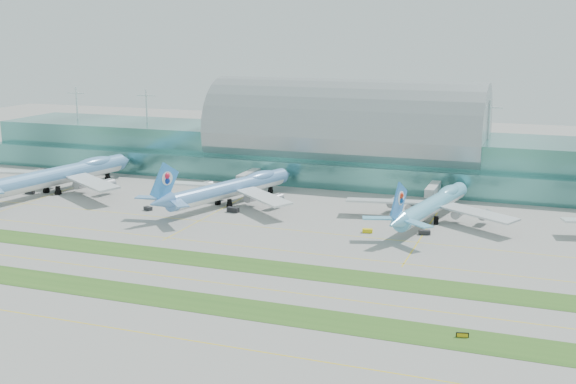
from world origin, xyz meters
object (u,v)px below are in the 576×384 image
at_px(airliner_b, 231,187).
at_px(airliner_c, 433,204).
at_px(airliner_a, 61,174).
at_px(taxiway_sign_east, 462,335).
at_px(terminal, 346,146).

xyz_separation_m(airliner_b, airliner_c, (74.75, 1.30, -0.46)).
xyz_separation_m(airliner_a, taxiway_sign_east, (169.36, -89.26, -6.61)).
bearing_deg(terminal, airliner_c, -51.81).
relative_size(terminal, airliner_b, 4.68).
height_order(terminal, airliner_a, terminal).
bearing_deg(airliner_a, airliner_c, 12.53).
xyz_separation_m(terminal, taxiway_sign_east, (69.25, -155.75, -13.66)).
distance_m(airliner_c, taxiway_sign_east, 97.20).
distance_m(airliner_a, airliner_c, 148.23).
height_order(terminal, airliner_c, terminal).
height_order(airliner_b, airliner_c, airliner_b).
bearing_deg(airliner_c, airliner_a, -166.63).
xyz_separation_m(terminal, airliner_c, (48.01, -61.04, -8.34)).
bearing_deg(airliner_b, airliner_c, 19.26).
bearing_deg(airliner_c, taxiway_sign_east, -66.09).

